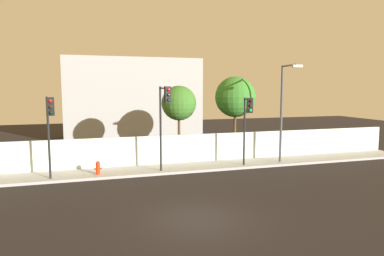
{
  "coord_description": "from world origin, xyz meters",
  "views": [
    {
      "loc": [
        -3.91,
        -12.08,
        4.97
      ],
      "look_at": [
        1.77,
        6.5,
        2.73
      ],
      "focal_mm": 32.49,
      "sensor_mm": 36.0,
      "label": 1
    }
  ],
  "objects_px": {
    "roadside_tree_midleft": "(235,97)",
    "traffic_light_left": "(247,116)",
    "street_lamp_curbside": "(284,105)",
    "traffic_light_center": "(50,120)",
    "roadside_tree_leftmost": "(179,103)",
    "fire_hydrant": "(98,167)",
    "traffic_light_right": "(164,110)"
  },
  "relations": [
    {
      "from": "traffic_light_right",
      "to": "street_lamp_curbside",
      "type": "relative_size",
      "value": 0.79
    },
    {
      "from": "fire_hydrant",
      "to": "roadside_tree_midleft",
      "type": "height_order",
      "value": "roadside_tree_midleft"
    },
    {
      "from": "roadside_tree_midleft",
      "to": "traffic_light_left",
      "type": "bearing_deg",
      "value": -103.61
    },
    {
      "from": "street_lamp_curbside",
      "to": "roadside_tree_leftmost",
      "type": "distance_m",
      "value": 6.98
    },
    {
      "from": "roadside_tree_leftmost",
      "to": "traffic_light_right",
      "type": "bearing_deg",
      "value": -115.55
    },
    {
      "from": "traffic_light_left",
      "to": "traffic_light_right",
      "type": "height_order",
      "value": "traffic_light_right"
    },
    {
      "from": "traffic_light_right",
      "to": "roadside_tree_leftmost",
      "type": "relative_size",
      "value": 0.96
    },
    {
      "from": "street_lamp_curbside",
      "to": "traffic_light_center",
      "type": "bearing_deg",
      "value": -177.06
    },
    {
      "from": "fire_hydrant",
      "to": "traffic_light_left",
      "type": "bearing_deg",
      "value": -4.2
    },
    {
      "from": "traffic_light_right",
      "to": "roadside_tree_leftmost",
      "type": "xyz_separation_m",
      "value": [
        1.92,
        4.02,
        0.21
      ]
    },
    {
      "from": "traffic_light_right",
      "to": "fire_hydrant",
      "type": "xyz_separation_m",
      "value": [
        -3.69,
        0.67,
        -3.16
      ]
    },
    {
      "from": "traffic_light_left",
      "to": "roadside_tree_midleft",
      "type": "bearing_deg",
      "value": 76.39
    },
    {
      "from": "traffic_light_left",
      "to": "street_lamp_curbside",
      "type": "distance_m",
      "value": 2.83
    },
    {
      "from": "street_lamp_curbside",
      "to": "fire_hydrant",
      "type": "distance_m",
      "value": 12.06
    },
    {
      "from": "traffic_light_left",
      "to": "traffic_light_right",
      "type": "relative_size",
      "value": 0.86
    },
    {
      "from": "traffic_light_left",
      "to": "traffic_light_center",
      "type": "bearing_deg",
      "value": -178.28
    },
    {
      "from": "fire_hydrant",
      "to": "roadside_tree_leftmost",
      "type": "relative_size",
      "value": 0.15
    },
    {
      "from": "street_lamp_curbside",
      "to": "fire_hydrant",
      "type": "relative_size",
      "value": 8.23
    },
    {
      "from": "traffic_light_right",
      "to": "street_lamp_curbside",
      "type": "bearing_deg",
      "value": 2.9
    },
    {
      "from": "street_lamp_curbside",
      "to": "roadside_tree_leftmost",
      "type": "height_order",
      "value": "street_lamp_curbside"
    },
    {
      "from": "street_lamp_curbside",
      "to": "roadside_tree_midleft",
      "type": "height_order",
      "value": "street_lamp_curbside"
    },
    {
      "from": "traffic_light_left",
      "to": "street_lamp_curbside",
      "type": "relative_size",
      "value": 0.68
    },
    {
      "from": "fire_hydrant",
      "to": "roadside_tree_midleft",
      "type": "relative_size",
      "value": 0.13
    },
    {
      "from": "fire_hydrant",
      "to": "roadside_tree_midleft",
      "type": "xyz_separation_m",
      "value": [
        9.82,
        3.35,
        3.77
      ]
    },
    {
      "from": "traffic_light_left",
      "to": "roadside_tree_leftmost",
      "type": "bearing_deg",
      "value": 129.05
    },
    {
      "from": "traffic_light_center",
      "to": "traffic_light_left",
      "type": "bearing_deg",
      "value": 1.72
    },
    {
      "from": "roadside_tree_leftmost",
      "to": "roadside_tree_midleft",
      "type": "relative_size",
      "value": 0.89
    },
    {
      "from": "traffic_light_left",
      "to": "roadside_tree_midleft",
      "type": "distance_m",
      "value": 4.25
    },
    {
      "from": "street_lamp_curbside",
      "to": "fire_hydrant",
      "type": "bearing_deg",
      "value": 178.66
    },
    {
      "from": "fire_hydrant",
      "to": "traffic_light_right",
      "type": "bearing_deg",
      "value": -10.29
    },
    {
      "from": "traffic_light_left",
      "to": "fire_hydrant",
      "type": "height_order",
      "value": "traffic_light_left"
    },
    {
      "from": "traffic_light_left",
      "to": "roadside_tree_midleft",
      "type": "xyz_separation_m",
      "value": [
        0.97,
        4.0,
        1.07
      ]
    }
  ]
}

